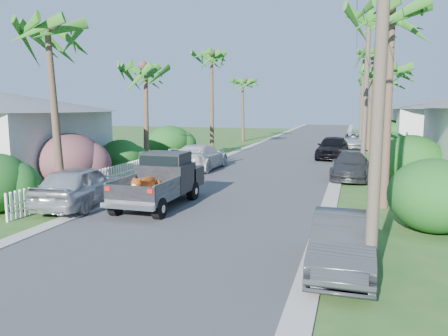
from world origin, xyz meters
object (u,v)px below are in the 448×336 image
(pickup_truck, at_px, (163,179))
(parked_car_rf, at_px, (333,147))
(palm_r_d, at_px, (371,79))
(parked_car_rn, at_px, (343,243))
(palm_l_a, at_px, (50,26))
(palm_r_a, at_px, (393,8))
(utility_pole_d, at_px, (361,99))
(utility_pole_a, at_px, (380,73))
(parked_car_rd, at_px, (353,141))
(parked_car_ln, at_px, (80,186))
(utility_pole_c, at_px, (362,97))
(palm_l_c, at_px, (212,54))
(palm_l_b, at_px, (145,66))
(palm_l_d, at_px, (243,81))
(utility_pole_b, at_px, (366,92))
(palm_r_b, at_px, (385,68))
(palm_r_c, at_px, (373,52))
(parked_car_lf, at_px, (201,157))
(parked_car_rm, at_px, (351,166))

(pickup_truck, distance_m, parked_car_rf, 17.91)
(palm_r_d, bearing_deg, parked_car_rn, -92.10)
(palm_l_a, distance_m, palm_r_a, 12.86)
(parked_car_rn, height_order, utility_pole_d, utility_pole_d)
(utility_pole_a, bearing_deg, parked_car_rf, 94.97)
(palm_r_d, xyz_separation_m, utility_pole_d, (-0.90, 3.00, -2.14))
(parked_car_rd, bearing_deg, parked_car_ln, -111.42)
(pickup_truck, distance_m, utility_pole_c, 25.42)
(palm_l_c, bearing_deg, parked_car_ln, -87.03)
(palm_l_b, xyz_separation_m, palm_l_d, (0.30, 22.00, 0.29))
(parked_car_ln, xyz_separation_m, palm_l_d, (-1.50, 31.28, 5.63))
(parked_car_rf, distance_m, parked_car_rd, 8.52)
(pickup_truck, bearing_deg, palm_l_b, 120.67)
(palm_r_d, xyz_separation_m, utility_pole_b, (-0.90, -27.00, -2.14))
(utility_pole_d, bearing_deg, palm_r_b, -87.95)
(palm_r_c, height_order, utility_pole_c, palm_r_c)
(pickup_truck, height_order, palm_l_a, palm_l_a)
(palm_l_a, xyz_separation_m, palm_l_c, (0.20, 19.00, 0.98))
(parked_car_rd, relative_size, palm_r_a, 0.58)
(parked_car_lf, distance_m, utility_pole_a, 18.28)
(pickup_truck, xyz_separation_m, palm_l_b, (-4.72, 7.96, 5.14))
(parked_car_rm, xyz_separation_m, parked_car_lf, (-8.81, 0.69, 0.09))
(palm_r_d, distance_m, utility_pole_c, 12.22)
(palm_l_b, bearing_deg, palm_l_d, 89.22)
(palm_r_b, bearing_deg, palm_r_a, -91.91)
(utility_pole_a, bearing_deg, parked_car_rd, 91.09)
(parked_car_rf, distance_m, palm_r_b, 8.45)
(parked_car_rd, xyz_separation_m, palm_l_c, (-11.00, -7.42, 7.21))
(palm_r_d, xyz_separation_m, utility_pole_c, (-0.90, -12.00, -2.14))
(palm_r_a, bearing_deg, utility_pole_b, 95.71)
(utility_pole_d, bearing_deg, parked_car_rd, -92.53)
(palm_l_b, bearing_deg, parked_car_lf, 21.86)
(palm_l_d, distance_m, utility_pole_d, 15.19)
(pickup_truck, distance_m, parked_car_rd, 26.35)
(palm_r_a, bearing_deg, parked_car_rd, 93.18)
(palm_l_c, bearing_deg, pickup_truck, -77.68)
(parked_car_lf, distance_m, utility_pole_c, 17.95)
(pickup_truck, height_order, parked_car_lf, pickup_truck)
(palm_l_b, xyz_separation_m, palm_r_d, (13.30, 28.00, 0.59))
(parked_car_lf, xyz_separation_m, palm_l_b, (-2.99, -1.20, 5.37))
(parked_car_rn, bearing_deg, parked_car_lf, 121.29)
(palm_r_a, height_order, utility_pole_c, utility_pole_c)
(parked_car_rn, relative_size, parked_car_rf, 0.83)
(palm_r_b, distance_m, utility_pole_d, 28.05)
(palm_r_b, bearing_deg, palm_l_d, 124.59)
(palm_r_a, bearing_deg, utility_pole_a, -95.00)
(palm_r_b, distance_m, palm_r_c, 11.22)
(parked_car_rn, bearing_deg, palm_l_a, 159.27)
(palm_r_b, relative_size, utility_pole_a, 0.80)
(palm_r_a, xyz_separation_m, utility_pole_d, (-0.70, 37.00, -2.82))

